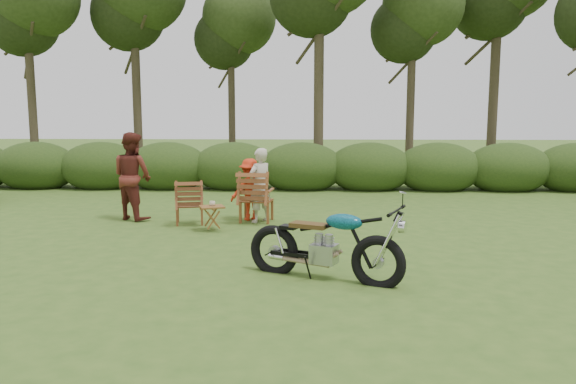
{
  "coord_description": "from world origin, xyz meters",
  "views": [
    {
      "loc": [
        0.26,
        -7.49,
        2.25
      ],
      "look_at": [
        -0.12,
        2.0,
        0.9
      ],
      "focal_mm": 35.0,
      "sensor_mm": 36.0,
      "label": 1
    }
  ],
  "objects_px": {
    "adult_a": "(260,222)",
    "child": "(250,220)",
    "motorcycle": "(324,278)",
    "lawn_chair_right": "(257,221)",
    "side_table": "(212,218)",
    "lawn_chair_left": "(190,224)",
    "cup": "(212,203)",
    "adult_b": "(134,219)"
  },
  "relations": [
    {
      "from": "lawn_chair_left",
      "to": "adult_a",
      "type": "relative_size",
      "value": 0.59
    },
    {
      "from": "adult_a",
      "to": "child",
      "type": "relative_size",
      "value": 1.18
    },
    {
      "from": "lawn_chair_right",
      "to": "child",
      "type": "distance_m",
      "value": 0.23
    },
    {
      "from": "side_table",
      "to": "cup",
      "type": "bearing_deg",
      "value": 88.71
    },
    {
      "from": "side_table",
      "to": "cup",
      "type": "height_order",
      "value": "cup"
    },
    {
      "from": "adult_a",
      "to": "motorcycle",
      "type": "bearing_deg",
      "value": 63.12
    },
    {
      "from": "lawn_chair_left",
      "to": "side_table",
      "type": "distance_m",
      "value": 0.9
    },
    {
      "from": "cup",
      "to": "child",
      "type": "height_order",
      "value": "child"
    },
    {
      "from": "lawn_chair_right",
      "to": "adult_a",
      "type": "distance_m",
      "value": 0.1
    },
    {
      "from": "lawn_chair_left",
      "to": "cup",
      "type": "relative_size",
      "value": 8.12
    },
    {
      "from": "lawn_chair_right",
      "to": "child",
      "type": "relative_size",
      "value": 0.81
    },
    {
      "from": "lawn_chair_right",
      "to": "side_table",
      "type": "xyz_separation_m",
      "value": [
        -0.76,
        -0.96,
        0.24
      ]
    },
    {
      "from": "lawn_chair_right",
      "to": "adult_b",
      "type": "height_order",
      "value": "adult_b"
    },
    {
      "from": "adult_b",
      "to": "child",
      "type": "xyz_separation_m",
      "value": [
        2.48,
        0.02,
        0.0
      ]
    },
    {
      "from": "motorcycle",
      "to": "lawn_chair_right",
      "type": "xyz_separation_m",
      "value": [
        -1.31,
        3.99,
        0.0
      ]
    },
    {
      "from": "motorcycle",
      "to": "adult_b",
      "type": "xyz_separation_m",
      "value": [
        -3.94,
        4.14,
        0.0
      ]
    },
    {
      "from": "motorcycle",
      "to": "lawn_chair_right",
      "type": "height_order",
      "value": "motorcycle"
    },
    {
      "from": "adult_b",
      "to": "child",
      "type": "bearing_deg",
      "value": -147.13
    },
    {
      "from": "lawn_chair_right",
      "to": "child",
      "type": "xyz_separation_m",
      "value": [
        -0.15,
        0.17,
        0.0
      ]
    },
    {
      "from": "lawn_chair_right",
      "to": "cup",
      "type": "bearing_deg",
      "value": 56.61
    },
    {
      "from": "lawn_chair_right",
      "to": "motorcycle",
      "type": "bearing_deg",
      "value": 114.5
    },
    {
      "from": "cup",
      "to": "adult_b",
      "type": "height_order",
      "value": "adult_b"
    },
    {
      "from": "motorcycle",
      "to": "adult_b",
      "type": "height_order",
      "value": "adult_b"
    },
    {
      "from": "cup",
      "to": "adult_a",
      "type": "distance_m",
      "value": 1.31
    },
    {
      "from": "lawn_chair_left",
      "to": "adult_b",
      "type": "bearing_deg",
      "value": -30.79
    },
    {
      "from": "adult_a",
      "to": "child",
      "type": "height_order",
      "value": "adult_a"
    },
    {
      "from": "lawn_chair_right",
      "to": "adult_b",
      "type": "distance_m",
      "value": 2.64
    },
    {
      "from": "motorcycle",
      "to": "adult_a",
      "type": "distance_m",
      "value": 4.12
    },
    {
      "from": "lawn_chair_right",
      "to": "cup",
      "type": "height_order",
      "value": "cup"
    },
    {
      "from": "side_table",
      "to": "adult_b",
      "type": "height_order",
      "value": "adult_b"
    },
    {
      "from": "motorcycle",
      "to": "lawn_chair_right",
      "type": "distance_m",
      "value": 4.2
    },
    {
      "from": "motorcycle",
      "to": "cup",
      "type": "relative_size",
      "value": 19.16
    },
    {
      "from": "lawn_chair_left",
      "to": "child",
      "type": "distance_m",
      "value": 1.28
    },
    {
      "from": "lawn_chair_left",
      "to": "child",
      "type": "bearing_deg",
      "value": -169.2
    },
    {
      "from": "lawn_chair_right",
      "to": "cup",
      "type": "relative_size",
      "value": 9.5
    },
    {
      "from": "adult_a",
      "to": "child",
      "type": "xyz_separation_m",
      "value": [
        -0.23,
        0.23,
        0.0
      ]
    },
    {
      "from": "adult_a",
      "to": "lawn_chair_right",
      "type": "bearing_deg",
      "value": -78.1
    },
    {
      "from": "motorcycle",
      "to": "side_table",
      "type": "xyz_separation_m",
      "value": [
        -2.07,
        3.03,
        0.24
      ]
    },
    {
      "from": "lawn_chair_left",
      "to": "adult_a",
      "type": "height_order",
      "value": "adult_a"
    },
    {
      "from": "lawn_chair_right",
      "to": "child",
      "type": "bearing_deg",
      "value": -43.2
    },
    {
      "from": "motorcycle",
      "to": "adult_a",
      "type": "xyz_separation_m",
      "value": [
        -1.23,
        3.94,
        0.0
      ]
    },
    {
      "from": "lawn_chair_left",
      "to": "child",
      "type": "xyz_separation_m",
      "value": [
        1.19,
        0.48,
        0.0
      ]
    }
  ]
}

